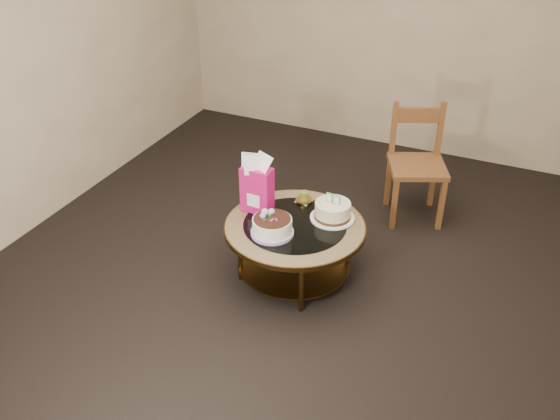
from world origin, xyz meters
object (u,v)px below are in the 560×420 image
at_px(cream_cake, 333,211).
at_px(gift_bag, 257,184).
at_px(dining_chair, 417,163).
at_px(coffee_table, 295,233).
at_px(decorated_cake, 272,227).

relative_size(cream_cake, gift_bag, 0.72).
distance_m(gift_bag, dining_chair, 1.48).
distance_m(coffee_table, dining_chair, 1.36).
bearing_deg(coffee_table, cream_cake, 39.70).
xyz_separation_m(decorated_cake, dining_chair, (0.67, 1.40, -0.02)).
bearing_deg(dining_chair, cream_cake, -132.22).
height_order(coffee_table, dining_chair, dining_chair).
height_order(cream_cake, dining_chair, dining_chair).
xyz_separation_m(gift_bag, dining_chair, (0.90, 1.16, -0.19)).
bearing_deg(dining_chair, decorated_cake, -138.88).
xyz_separation_m(cream_cake, gift_bag, (-0.54, -0.12, 0.16)).
bearing_deg(dining_chair, gift_bag, -151.10).
distance_m(cream_cake, dining_chair, 1.10).
relative_size(coffee_table, dining_chair, 1.05).
distance_m(coffee_table, cream_cake, 0.32).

